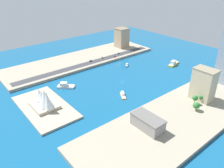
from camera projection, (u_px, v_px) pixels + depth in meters
name	position (u px, v px, depth m)	size (l,w,h in m)	color
ground_plane	(122.00, 81.00, 280.29)	(440.00, 440.00, 0.00)	#145684
quay_west	(187.00, 113.00, 214.96)	(70.00, 240.00, 3.33)	#9E937F
quay_east	(82.00, 59.00, 344.10)	(70.00, 240.00, 3.33)	#9E937F
peninsula_point	(45.00, 107.00, 225.47)	(79.23, 41.81, 2.00)	#A89E89
road_strip	(90.00, 63.00, 327.46)	(12.36, 228.00, 0.15)	#38383D
ferry_white_commuter	(65.00, 86.00, 264.53)	(19.54, 20.33, 6.56)	silver
patrol_launch_navy	(127.00, 65.00, 325.15)	(9.44, 9.75, 3.14)	#1E284C
ferry_yellow_fast	(174.00, 63.00, 327.71)	(12.23, 26.23, 6.91)	yellow
water_taxi_orange	(123.00, 95.00, 246.91)	(14.76, 11.39, 3.62)	orange
office_block_beige	(203.00, 84.00, 227.65)	(22.65, 15.35, 34.40)	#C6B793
carpark_squat_concrete	(148.00, 122.00, 189.67)	(29.36, 14.92, 11.44)	gray
apartment_midrise_tan	(122.00, 38.00, 388.05)	(20.23, 20.21, 33.14)	tan
suv_black	(91.00, 61.00, 331.90)	(2.12, 4.34, 1.58)	black
sedan_silver	(131.00, 51.00, 371.07)	(1.96, 4.58, 1.58)	black
pickup_red	(115.00, 57.00, 348.31)	(2.07, 4.29, 1.44)	black
hatchback_blue	(118.00, 53.00, 361.71)	(1.95, 4.80, 1.46)	black
taxi_yellow_cab	(102.00, 58.00, 343.03)	(2.05, 5.22, 1.65)	black
traffic_light_waterfront	(115.00, 55.00, 343.97)	(0.36, 0.36, 6.50)	black
opera_landmark	(44.00, 100.00, 220.08)	(32.16, 23.23, 21.49)	#BCAD93
park_tree_cluster	(197.00, 101.00, 219.74)	(13.87, 22.96, 9.67)	brown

